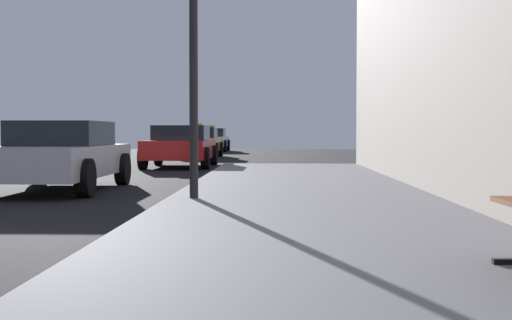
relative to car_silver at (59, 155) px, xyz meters
The scene contains 5 objects.
sidewalk 9.18m from the car_silver, 60.89° to the right, with size 4.00×32.00×0.15m, color slate.
car_silver is the anchor object (origin of this frame).
car_red 9.02m from the car_silver, 83.36° to the left, with size 2.02×4.29×1.27m.
car_yellow 17.46m from the car_silver, 87.90° to the left, with size 1.93×4.00×1.43m.
car_white 26.88m from the car_silver, 89.32° to the left, with size 1.97×4.32×1.43m.
Camera 1 is at (3.54, -5.23, 1.07)m, focal length 51.05 mm.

